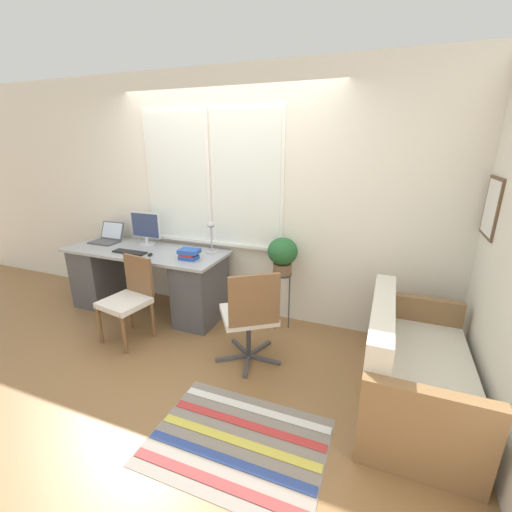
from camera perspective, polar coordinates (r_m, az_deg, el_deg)
The scene contains 15 objects.
ground_plane at distance 3.74m, azimuth -9.53°, elevation -13.25°, with size 14.00×14.00×0.00m, color olive.
wall_back_with_window at distance 3.93m, azimuth -4.83°, elevation 9.69°, with size 9.00×0.12×2.70m.
desk at distance 4.29m, azimuth -17.59°, elevation -3.58°, with size 1.93×0.70×0.76m.
laptop at distance 4.68m, azimuth -23.56°, elevation 2.80°, with size 0.33×0.32×0.23m.
monitor at distance 4.34m, azimuth -17.90°, elevation 4.44°, with size 0.40×0.19×0.40m.
keyboard at distance 4.12m, azimuth -20.31°, elevation 0.61°, with size 0.41×0.12×0.02m.
mouse at distance 3.93m, azimuth -17.25°, elevation 0.24°, with size 0.04×0.07×0.03m.
desk_lamp at distance 3.86m, azimuth -7.49°, elevation 3.64°, with size 0.13×0.13×0.35m.
book_stack at distance 3.71m, azimuth -11.15°, elevation 0.34°, with size 0.23×0.17×0.11m.
desk_chair_wooden at distance 3.73m, azimuth -20.42°, elevation -6.39°, with size 0.48×0.49×0.85m.
office_chair_swivel at distance 3.09m, azimuth -0.98°, elevation -9.74°, with size 0.65×0.65×0.93m.
couch_loveseat at distance 3.00m, azimuth 24.36°, elevation -17.20°, with size 0.75×1.41×0.82m.
plant_stand at distance 3.68m, azimuth 4.32°, elevation -4.42°, with size 0.21×0.21×0.63m.
potted_plant at distance 3.56m, azimuth 4.45°, elevation 0.41°, with size 0.32×0.32×0.39m.
floor_rug_striped at distance 2.66m, azimuth -3.11°, elevation -28.48°, with size 1.19×0.87×0.01m.
Camera 1 is at (1.71, -2.70, 1.94)m, focal length 24.00 mm.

